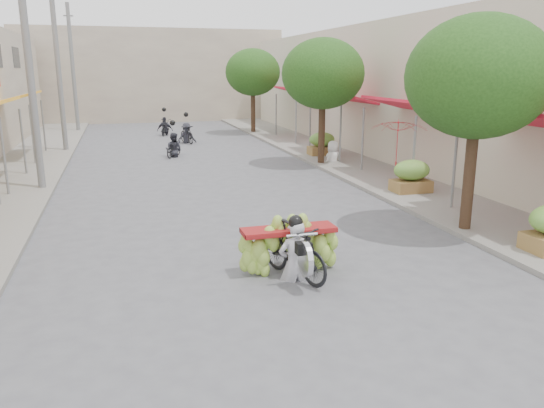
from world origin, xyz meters
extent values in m
plane|color=#5B5B61|center=(0.00, 0.00, 0.00)|extent=(120.00, 120.00, 0.00)
cube|color=gray|center=(-7.00, 15.00, 0.06)|extent=(4.00, 60.00, 0.12)
cube|color=gray|center=(7.00, 15.00, 0.06)|extent=(4.00, 60.00, 0.12)
cylinder|color=slate|center=(-6.30, 11.20, 1.27)|extent=(0.08, 0.08, 2.55)
cylinder|color=slate|center=(-6.30, 14.80, 1.27)|extent=(0.08, 0.08, 2.55)
cube|color=#F8AD29|center=(-7.12, 19.00, 2.75)|extent=(1.77, 4.00, 0.53)
cylinder|color=slate|center=(-6.30, 17.20, 1.27)|extent=(0.08, 0.08, 2.55)
cylinder|color=slate|center=(-6.30, 20.80, 1.27)|extent=(0.08, 0.08, 2.55)
cube|color=#1E2328|center=(-8.02, 26.00, 4.60)|extent=(0.08, 2.00, 1.10)
cube|color=#1E2328|center=(-8.02, 31.00, 4.60)|extent=(0.08, 2.00, 1.10)
cube|color=beige|center=(12.00, 14.00, 3.00)|extent=(8.00, 40.00, 6.00)
cube|color=red|center=(7.12, 4.00, 2.75)|extent=(1.77, 4.20, 0.53)
cylinder|color=slate|center=(6.30, 5.90, 1.27)|extent=(0.08, 0.08, 2.55)
cube|color=red|center=(7.12, 10.00, 2.75)|extent=(1.77, 4.20, 0.53)
cylinder|color=slate|center=(6.30, 8.10, 1.27)|extent=(0.08, 0.08, 2.55)
cylinder|color=slate|center=(6.30, 11.90, 1.27)|extent=(0.08, 0.08, 2.55)
cube|color=red|center=(7.12, 16.00, 2.75)|extent=(1.77, 4.20, 0.53)
cylinder|color=slate|center=(6.30, 14.10, 1.27)|extent=(0.08, 0.08, 2.55)
cylinder|color=slate|center=(6.30, 17.90, 1.27)|extent=(0.08, 0.08, 2.55)
cube|color=red|center=(7.12, 22.00, 2.75)|extent=(1.77, 4.20, 0.53)
cylinder|color=slate|center=(6.30, 20.10, 1.27)|extent=(0.08, 0.08, 2.55)
cylinder|color=slate|center=(6.30, 23.90, 1.27)|extent=(0.08, 0.08, 2.55)
cube|color=#B3A38E|center=(0.00, 38.00, 3.50)|extent=(20.00, 6.00, 7.00)
cylinder|color=slate|center=(-5.40, 12.00, 4.00)|extent=(0.24, 0.24, 8.00)
cylinder|color=slate|center=(-5.40, 21.00, 4.00)|extent=(0.24, 0.24, 8.00)
cylinder|color=slate|center=(-5.40, 30.00, 4.00)|extent=(0.24, 0.24, 8.00)
cube|color=slate|center=(-5.40, 30.00, 7.20)|extent=(0.60, 0.08, 0.08)
cylinder|color=#3A2719|center=(5.40, 4.00, 1.60)|extent=(0.28, 0.28, 3.20)
ellipsoid|color=#265218|center=(5.40, 4.00, 3.80)|extent=(3.40, 3.40, 2.90)
cylinder|color=#3A2719|center=(5.40, 14.00, 1.60)|extent=(0.28, 0.28, 3.20)
ellipsoid|color=#265218|center=(5.40, 14.00, 3.80)|extent=(3.40, 3.40, 2.90)
cylinder|color=#3A2719|center=(5.40, 26.00, 1.60)|extent=(0.28, 0.28, 3.20)
ellipsoid|color=#265218|center=(5.40, 26.00, 3.80)|extent=(3.40, 3.40, 2.90)
cube|color=olive|center=(6.20, 8.00, 0.37)|extent=(1.20, 0.80, 0.50)
ellipsoid|color=#68A03C|center=(6.20, 8.00, 0.95)|extent=(1.20, 0.88, 0.66)
cube|color=olive|center=(6.20, 16.00, 0.37)|extent=(1.20, 0.80, 0.50)
ellipsoid|color=#68A03C|center=(6.20, 16.00, 0.95)|extent=(1.20, 0.88, 0.66)
imported|color=black|center=(0.35, 2.33, 0.56)|extent=(1.21, 1.98, 1.13)
cylinder|color=silver|center=(0.35, 1.68, 0.62)|extent=(0.10, 0.66, 0.66)
cube|color=black|center=(0.35, 1.78, 0.80)|extent=(0.28, 0.22, 0.22)
cylinder|color=silver|center=(0.35, 1.88, 1.02)|extent=(0.60, 0.05, 0.05)
cube|color=maroon|center=(0.35, 2.68, 0.88)|extent=(1.88, 0.55, 0.10)
imported|color=silver|center=(0.35, 2.28, 1.19)|extent=(0.64, 0.47, 1.78)
sphere|color=black|center=(0.35, 2.25, 2.05)|extent=(0.28, 0.28, 0.28)
imported|color=red|center=(5.89, 8.43, 2.43)|extent=(2.16, 2.16, 1.65)
imported|color=white|center=(6.06, 14.26, 0.99)|extent=(0.98, 0.76, 1.74)
imported|color=black|center=(-0.41, 17.99, 0.42)|extent=(1.19, 1.60, 0.85)
imported|color=#2B2C34|center=(-0.41, 17.99, 1.12)|extent=(0.93, 0.79, 1.65)
sphere|color=black|center=(-0.41, 17.99, 1.58)|extent=(0.26, 0.26, 0.26)
imported|color=black|center=(0.76, 22.49, 0.52)|extent=(0.95, 1.82, 1.03)
imported|color=#2B2C34|center=(0.76, 22.49, 1.12)|extent=(1.17, 0.82, 1.65)
sphere|color=black|center=(0.76, 22.49, 1.58)|extent=(0.26, 0.26, 0.26)
imported|color=black|center=(-0.09, 26.56, 0.47)|extent=(1.09, 1.79, 0.94)
imported|color=#2B2C34|center=(-0.09, 26.56, 1.12)|extent=(1.09, 0.81, 1.65)
sphere|color=black|center=(-0.09, 26.56, 1.58)|extent=(0.26, 0.26, 0.26)
camera|label=1|loc=(-2.72, -6.90, 3.97)|focal=35.00mm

